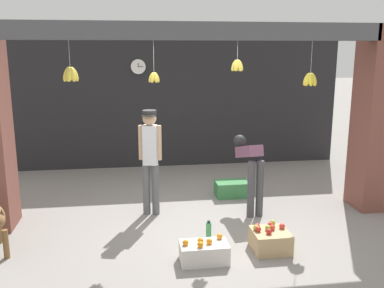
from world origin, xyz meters
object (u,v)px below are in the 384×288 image
at_px(worker_stooping, 250,164).
at_px(fruit_crate_apples, 270,240).
at_px(shopkeeper, 150,155).
at_px(fruit_crate_oranges, 204,252).
at_px(produce_box_green, 232,189).
at_px(water_bottle, 209,232).
at_px(wall_clock, 138,67).

bearing_deg(worker_stooping, fruit_crate_apples, -100.90).
relative_size(worker_stooping, fruit_crate_apples, 2.49).
bearing_deg(shopkeeper, fruit_crate_apples, 147.78).
bearing_deg(fruit_crate_oranges, produce_box_green, 68.96).
distance_m(fruit_crate_oranges, water_bottle, 0.54).
bearing_deg(fruit_crate_apples, shopkeeper, 134.76).
distance_m(shopkeeper, produce_box_green, 1.72).
relative_size(shopkeeper, fruit_crate_apples, 3.56).
distance_m(produce_box_green, wall_clock, 3.24).
relative_size(fruit_crate_apples, wall_clock, 1.41).
bearing_deg(worker_stooping, wall_clock, 113.10).
height_order(shopkeeper, fruit_crate_apples, shopkeeper).
height_order(fruit_crate_oranges, wall_clock, wall_clock).
bearing_deg(shopkeeper, water_bottle, 135.74).
bearing_deg(shopkeeper, wall_clock, -74.97).
distance_m(worker_stooping, fruit_crate_apples, 1.48).
height_order(worker_stooping, produce_box_green, worker_stooping).
bearing_deg(worker_stooping, fruit_crate_oranges, -129.02).
xyz_separation_m(fruit_crate_oranges, water_bottle, (0.15, 0.52, 0.01)).
relative_size(worker_stooping, water_bottle, 3.84).
xyz_separation_m(shopkeeper, worker_stooping, (1.50, -0.07, -0.18)).
bearing_deg(produce_box_green, fruit_crate_apples, -89.63).
distance_m(shopkeeper, fruit_crate_apples, 2.15).
bearing_deg(water_bottle, worker_stooping, 51.09).
relative_size(fruit_crate_oranges, fruit_crate_apples, 1.26).
height_order(fruit_crate_apples, wall_clock, wall_clock).
bearing_deg(water_bottle, fruit_crate_apples, -25.63).
relative_size(worker_stooping, wall_clock, 3.52).
height_order(fruit_crate_apples, produce_box_green, fruit_crate_apples).
height_order(fruit_crate_apples, water_bottle, fruit_crate_apples).
relative_size(worker_stooping, produce_box_green, 2.05).
bearing_deg(wall_clock, produce_box_green, -54.45).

